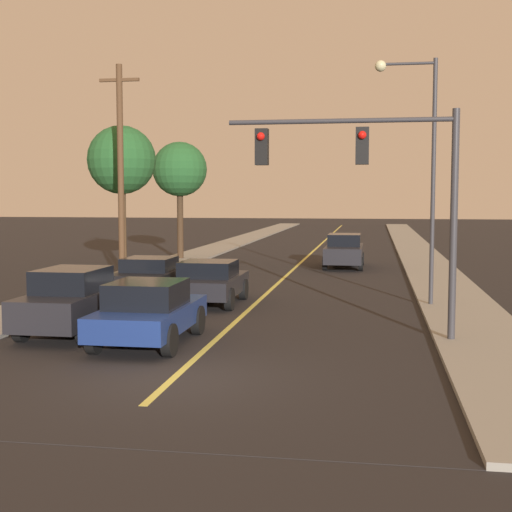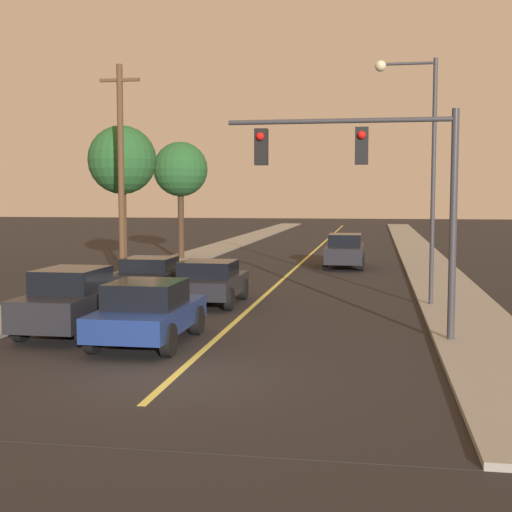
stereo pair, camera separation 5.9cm
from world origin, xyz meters
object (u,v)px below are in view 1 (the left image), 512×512
car_outer_lane_second (151,277)px  tree_left_near (180,170)px  tree_left_far (122,161)px  utility_pole_left (121,171)px  car_near_lane_second (209,281)px  car_outer_lane_front (75,300)px  car_near_lane_front (149,311)px  car_far_oncoming (344,251)px  traffic_signal_mast (375,173)px  streetlamp_right (420,149)px

car_outer_lane_second → tree_left_near: size_ratio=0.60×
tree_left_far → car_outer_lane_second: bearing=-63.3°
tree_left_near → utility_pole_left: bearing=-85.8°
car_near_lane_second → car_outer_lane_front: size_ratio=0.89×
car_near_lane_front → car_near_lane_second: (0.00, 6.45, -0.04)m
car_far_oncoming → tree_left_near: 10.49m
traffic_signal_mast → tree_left_far: (-11.36, 13.46, 1.04)m
car_outer_lane_front → streetlamp_right: 11.68m
car_outer_lane_second → utility_pole_left: size_ratio=0.45×
streetlamp_right → car_near_lane_front: bearing=-134.1°
car_near_lane_second → car_outer_lane_second: 2.58m
tree_left_near → car_far_oncoming: bearing=-16.4°
car_outer_lane_second → tree_left_near: (-2.96, 14.63, 4.28)m
utility_pole_left → car_outer_lane_second: bearing=-54.0°
car_outer_lane_second → traffic_signal_mast: traffic_signal_mast is taller
car_near_lane_second → tree_left_far: size_ratio=0.59×
car_near_lane_front → car_outer_lane_second: car_near_lane_front is taller
traffic_signal_mast → car_outer_lane_front: bearing=-178.4°
car_outer_lane_front → traffic_signal_mast: (7.72, 0.21, 3.28)m
tree_left_near → tree_left_far: 7.44m
car_outer_lane_second → traffic_signal_mast: (7.72, -6.23, 3.39)m
car_near_lane_front → car_near_lane_second: bearing=90.0°
car_outer_lane_second → car_far_oncoming: (6.27, 11.91, 0.10)m
car_outer_lane_front → car_near_lane_front: bearing=-24.0°
car_outer_lane_front → tree_left_far: (-3.64, 13.67, 4.32)m
traffic_signal_mast → utility_pole_left: bearing=137.1°
car_outer_lane_front → utility_pole_left: utility_pole_left is taller
car_near_lane_second → car_outer_lane_front: bearing=-113.6°
utility_pole_left → tree_left_far: (-1.54, 4.34, 0.62)m
car_near_lane_front → streetlamp_right: (6.78, 6.99, 4.27)m
car_outer_lane_front → tree_left_near: tree_left_near is taller
car_near_lane_front → streetlamp_right: 10.63m
car_near_lane_front → tree_left_far: (-6.00, 14.73, 4.38)m
car_far_oncoming → tree_left_far: size_ratio=0.71×
car_near_lane_second → car_outer_lane_second: car_near_lane_second is taller
traffic_signal_mast → tree_left_near: 23.45m
traffic_signal_mast → tree_left_far: size_ratio=0.84×
traffic_signal_mast → utility_pole_left: size_ratio=0.65×
car_near_lane_second → car_outer_lane_second: size_ratio=1.03×
car_near_lane_second → car_outer_lane_front: (-2.36, -5.40, 0.10)m
tree_left_near → tree_left_far: bearing=-95.2°
car_outer_lane_front → streetlamp_right: bearing=33.0°
traffic_signal_mast → tree_left_far: tree_left_far is taller
traffic_signal_mast → utility_pole_left: 13.41m
utility_pole_left → tree_left_far: 4.64m
car_far_oncoming → car_outer_lane_front: bearing=71.1°
utility_pole_left → tree_left_near: 11.78m
car_outer_lane_second → tree_left_near: 15.53m
car_outer_lane_second → streetlamp_right: bearing=-3.2°
streetlamp_right → tree_left_far: bearing=148.8°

